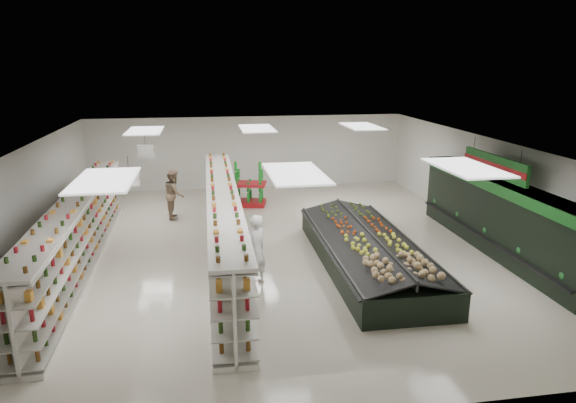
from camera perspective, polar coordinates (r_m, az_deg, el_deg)
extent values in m
plane|color=beige|center=(15.90, -1.77, -5.06)|extent=(16.00, 16.00, 0.00)
cube|color=white|center=(15.09, -1.87, 6.42)|extent=(14.00, 16.00, 0.02)
cube|color=white|center=(23.20, -4.45, 5.47)|extent=(14.00, 0.02, 3.20)
cube|color=white|center=(8.07, 5.97, -13.82)|extent=(14.00, 0.02, 3.20)
cube|color=white|center=(16.11, -27.33, -0.56)|extent=(0.02, 16.00, 3.20)
cube|color=white|center=(17.72, 21.24, 1.43)|extent=(0.02, 16.00, 3.20)
cube|color=black|center=(16.38, 22.33, -1.57)|extent=(0.80, 8.00, 2.20)
cube|color=#1C6922|center=(16.14, 22.60, 1.66)|extent=(0.85, 8.00, 0.30)
cube|color=black|center=(16.40, 21.39, -3.46)|extent=(0.55, 7.80, 0.15)
cube|color=#BAB8AE|center=(16.23, 21.96, -0.75)|extent=(0.45, 7.70, 0.03)
cube|color=#BAB8AE|center=(16.16, 22.07, 0.27)|extent=(0.45, 7.70, 0.03)
cube|color=white|center=(13.21, -17.24, 2.48)|extent=(0.50, 0.06, 0.40)
cube|color=#AC1319|center=(13.21, -17.24, 2.48)|extent=(0.52, 0.02, 0.12)
cylinder|color=black|center=(13.15, -17.34, 3.76)|extent=(0.01, 0.01, 0.50)
cube|color=white|center=(17.11, -15.54, 5.39)|extent=(0.50, 0.06, 0.40)
cube|color=#AC1319|center=(17.11, -15.54, 5.39)|extent=(0.52, 0.02, 0.12)
cylinder|color=black|center=(17.07, -15.61, 6.38)|extent=(0.01, 0.01, 0.50)
cube|color=#1C6922|center=(15.87, 21.96, 3.74)|extent=(0.10, 3.20, 0.60)
cube|color=#AC1319|center=(15.84, 21.77, 3.74)|extent=(0.03, 3.20, 0.18)
cylinder|color=black|center=(14.81, 24.47, 4.30)|extent=(0.01, 0.01, 0.50)
cylinder|color=black|center=(16.83, 20.01, 5.91)|extent=(0.01, 0.01, 0.50)
cube|color=white|center=(15.61, -21.90, -6.38)|extent=(1.03, 11.16, 0.11)
cube|color=white|center=(15.32, -22.22, -3.34)|extent=(0.25, 11.15, 1.86)
cube|color=white|center=(15.06, -22.59, 0.16)|extent=(1.03, 11.16, 0.07)
cube|color=#BAB8AE|center=(15.61, -22.72, -6.02)|extent=(0.60, 11.06, 0.03)
cube|color=#BAB8AE|center=(15.48, -22.87, -4.61)|extent=(0.60, 11.06, 0.03)
cube|color=#BAB8AE|center=(15.35, -23.02, -3.18)|extent=(0.60, 11.06, 0.03)
cube|color=#BAB8AE|center=(15.24, -23.18, -1.73)|extent=(0.60, 11.06, 0.03)
cube|color=#BAB8AE|center=(15.14, -23.34, -0.26)|extent=(0.60, 11.06, 0.03)
cube|color=#BAB8AE|center=(15.52, -21.17, -5.98)|extent=(0.60, 11.06, 0.03)
cube|color=#BAB8AE|center=(15.39, -21.31, -4.56)|extent=(0.60, 11.06, 0.03)
cube|color=#BAB8AE|center=(15.26, -21.46, -3.13)|extent=(0.60, 11.06, 0.03)
cube|color=#BAB8AE|center=(15.15, -21.61, -1.66)|extent=(0.60, 11.06, 0.03)
cube|color=#BAB8AE|center=(15.04, -21.76, -0.18)|extent=(0.60, 11.06, 0.03)
cube|color=white|center=(15.17, -7.10, -5.95)|extent=(0.94, 11.69, 0.12)
cube|color=white|center=(14.87, -7.22, -2.66)|extent=(0.12, 11.69, 1.95)
cube|color=white|center=(14.59, -7.35, 1.13)|extent=(0.94, 11.69, 0.08)
cube|color=#BAB8AE|center=(15.13, -7.97, -5.57)|extent=(0.49, 11.59, 0.03)
cube|color=#BAB8AE|center=(14.98, -8.03, -4.05)|extent=(0.49, 11.59, 0.03)
cube|color=#BAB8AE|center=(14.85, -8.09, -2.50)|extent=(0.49, 11.59, 0.03)
cube|color=#BAB8AE|center=(14.72, -8.15, -0.92)|extent=(0.49, 11.59, 0.03)
cube|color=#BAB8AE|center=(14.61, -8.21, 0.69)|extent=(0.49, 11.59, 0.03)
cube|color=#BAB8AE|center=(15.14, -6.26, -5.50)|extent=(0.49, 11.59, 0.03)
cube|color=#BAB8AE|center=(14.99, -6.31, -3.98)|extent=(0.49, 11.59, 0.03)
cube|color=#BAB8AE|center=(14.86, -6.36, -2.42)|extent=(0.49, 11.59, 0.03)
cube|color=#BAB8AE|center=(14.74, -6.41, -0.84)|extent=(0.49, 11.59, 0.03)
cube|color=#BAB8AE|center=(14.62, -6.46, 0.76)|extent=(0.49, 11.59, 0.03)
cube|color=black|center=(14.52, 8.81, -5.77)|extent=(2.49, 7.06, 0.70)
cube|color=#262626|center=(14.09, 4.33, -4.67)|extent=(0.14, 7.03, 0.06)
cube|color=#262626|center=(14.78, 13.20, -4.09)|extent=(0.14, 7.03, 0.06)
cube|color=black|center=(14.19, 6.47, -4.16)|extent=(1.37, 6.94, 0.36)
cube|color=black|center=(14.55, 11.25, -3.86)|extent=(1.37, 6.94, 0.36)
cube|color=#262626|center=(14.33, 8.90, -3.63)|extent=(0.13, 6.93, 0.25)
cube|color=#AC1319|center=(20.45, -4.29, -0.15)|extent=(1.40, 1.08, 0.21)
cube|color=red|center=(20.26, -4.34, 1.97)|extent=(1.46, 1.14, 0.10)
imported|color=white|center=(13.02, -3.66, -5.41)|extent=(0.81, 0.76, 1.86)
imported|color=#9E8A61|center=(19.04, -12.52, 0.84)|extent=(0.58, 0.89, 1.80)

